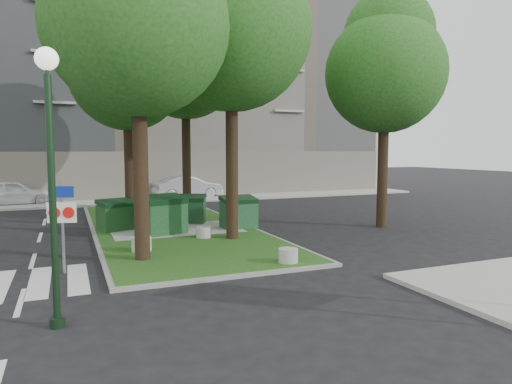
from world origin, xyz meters
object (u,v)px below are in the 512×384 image
tree_median_far (186,50)px  dumpster_a (116,215)px  tree_median_near_left (140,7)px  tree_median_near_right (233,15)px  bollard_right (288,255)px  car_white (13,193)px  dumpster_c (190,209)px  tree_median_mid (129,61)px  bollard_mid (204,232)px  tree_street_right (386,62)px  street_lamp (51,155)px  car_silver (187,187)px  litter_bin (235,216)px  bollard_left (141,244)px  dumpster_b (163,215)px  dumpster_d (239,212)px  traffic_sign_pole (62,214)px

tree_median_far → dumpster_a: size_ratio=7.53×
tree_median_near_left → dumpster_a: size_ratio=6.65×
tree_median_near_right → bollard_right: bearing=-87.6°
car_white → dumpster_c: bearing=-149.9°
tree_median_mid → tree_median_far: tree_median_far is taller
dumpster_a → bollard_mid: size_ratio=2.87×
tree_street_right → street_lamp: size_ratio=1.97×
tree_median_near_left → car_silver: bearing=72.0°
litter_bin → bollard_left: bearing=-139.3°
tree_street_right → dumpster_b: (-9.21, 1.30, -6.15)m
litter_bin → street_lamp: (-6.93, -9.37, 2.75)m
dumpster_a → dumpster_c: bearing=-8.4°
dumpster_c → dumpster_d: dumpster_d is taller
car_white → street_lamp: bearing=-178.7°
bollard_right → bollard_mid: size_ratio=1.01×
tree_median_mid → bollard_mid: (1.98, -4.06, -6.66)m
dumpster_a → bollard_right: dumpster_a is taller
bollard_right → car_white: size_ratio=0.12×
tree_median_mid → car_white: 13.30m
tree_median_near_left → bollard_mid: tree_median_near_left is taller
dumpster_c → dumpster_d: 2.52m
dumpster_d → bollard_right: size_ratio=2.62×
tree_median_far → litter_bin: tree_median_far is taller
car_white → traffic_sign_pole: bearing=-176.7°
tree_median_near_right → car_silver: bearing=82.4°
dumpster_d → bollard_left: 5.28m
dumpster_b → dumpster_a: bearing=122.1°
tree_median_far → car_white: size_ratio=2.61×
dumpster_b → car_white: dumpster_b is taller
tree_street_right → dumpster_a: (-10.81, 2.75, -6.27)m
bollard_right → bollard_mid: bollard_right is taller
dumpster_c → car_silver: car_silver is taller
bollard_left → car_white: (-5.10, 15.83, 0.44)m
tree_street_right → litter_bin: size_ratio=14.39×
tree_street_right → street_lamp: bearing=-151.7°
bollard_mid → street_lamp: street_lamp is taller
traffic_sign_pole → bollard_mid: bearing=47.5°
bollard_left → litter_bin: litter_bin is taller
tree_median_far → dumpster_b: tree_median_far is taller
tree_median_near_left → street_lamp: size_ratio=2.06×
bollard_mid → dumpster_d: bearing=38.4°
dumpster_b → dumpster_d: bearing=-12.5°
dumpster_b → dumpster_c: 2.70m
dumpster_a → dumpster_b: size_ratio=0.86×
tree_median_far → litter_bin: bearing=-78.6°
tree_median_mid → car_silver: size_ratio=2.12×
tree_median_near_right → dumpster_c: (-0.61, 3.97, -7.27)m
tree_median_near_left → street_lamp: (-2.32, -4.41, -4.10)m
tree_median_near_left → bollard_right: size_ratio=18.95×
bollard_left → bollard_right: size_ratio=1.12×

